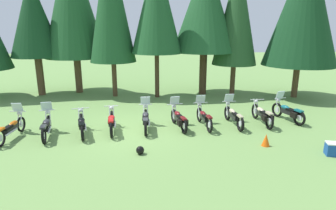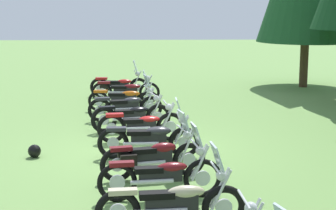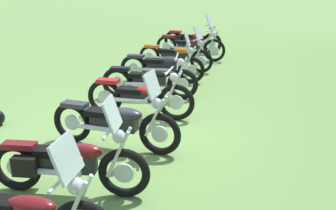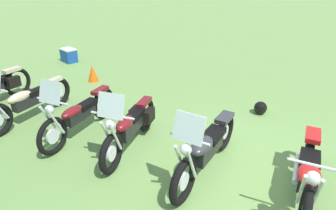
# 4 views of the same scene
# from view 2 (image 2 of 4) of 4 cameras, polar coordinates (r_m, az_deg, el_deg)

# --- Properties ---
(ground_plane) EXTENTS (80.00, 80.00, 0.00)m
(ground_plane) POSITION_cam_2_polar(r_m,az_deg,el_deg) (13.28, -2.41, -4.67)
(ground_plane) COLOR #6B934C
(motorcycle_0) EXTENTS (0.64, 2.20, 1.37)m
(motorcycle_0) POSITION_cam_2_polar(r_m,az_deg,el_deg) (20.73, -5.14, 2.09)
(motorcycle_0) COLOR black
(motorcycle_0) RESTS_ON ground_plane
(motorcycle_1) EXTENTS (0.60, 2.42, 1.02)m
(motorcycle_1) POSITION_cam_2_polar(r_m,az_deg,el_deg) (19.44, -4.36, 1.53)
(motorcycle_1) COLOR black
(motorcycle_1) RESTS_ON ground_plane
(motorcycle_2) EXTENTS (0.70, 2.33, 1.35)m
(motorcycle_2) POSITION_cam_2_polar(r_m,az_deg,el_deg) (17.88, -4.45, 0.76)
(motorcycle_2) COLOR black
(motorcycle_2) RESTS_ON ground_plane
(motorcycle_3) EXTENTS (0.74, 2.23, 1.36)m
(motorcycle_3) POSITION_cam_2_polar(r_m,az_deg,el_deg) (16.53, -4.30, -0.01)
(motorcycle_3) COLOR black
(motorcycle_3) RESTS_ON ground_plane
(motorcycle_4) EXTENTS (0.85, 2.20, 1.01)m
(motorcycle_4) POSITION_cam_2_polar(r_m,az_deg,el_deg) (15.14, -3.75, -1.07)
(motorcycle_4) COLOR black
(motorcycle_4) RESTS_ON ground_plane
(motorcycle_5) EXTENTS (0.63, 2.24, 1.02)m
(motorcycle_5) POSITION_cam_2_polar(r_m,az_deg,el_deg) (13.93, -2.73, -2.03)
(motorcycle_5) COLOR black
(motorcycle_5) RESTS_ON ground_plane
(motorcycle_6) EXTENTS (0.62, 2.32, 1.37)m
(motorcycle_6) POSITION_cam_2_polar(r_m,az_deg,el_deg) (12.47, -1.86, -3.40)
(motorcycle_6) COLOR black
(motorcycle_6) RESTS_ON ground_plane
(motorcycle_7) EXTENTS (0.87, 2.14, 1.36)m
(motorcycle_7) POSITION_cam_2_polar(r_m,az_deg,el_deg) (11.03, -1.60, -5.36)
(motorcycle_7) COLOR black
(motorcycle_7) RESTS_ON ground_plane
(motorcycle_8) EXTENTS (0.70, 2.25, 1.37)m
(motorcycle_8) POSITION_cam_2_polar(r_m,az_deg,el_deg) (9.90, -0.57, -7.18)
(motorcycle_8) COLOR black
(motorcycle_8) RESTS_ON ground_plane
(motorcycle_9) EXTENTS (0.68, 2.35, 1.36)m
(motorcycle_9) POSITION_cam_2_polar(r_m,az_deg,el_deg) (8.57, 0.62, -10.07)
(motorcycle_9) COLOR black
(motorcycle_9) RESTS_ON ground_plane
(dropped_helmet) EXTENTS (0.30, 0.30, 0.30)m
(dropped_helmet) POSITION_cam_2_polar(r_m,az_deg,el_deg) (12.97, -13.63, -4.64)
(dropped_helmet) COLOR black
(dropped_helmet) RESTS_ON ground_plane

